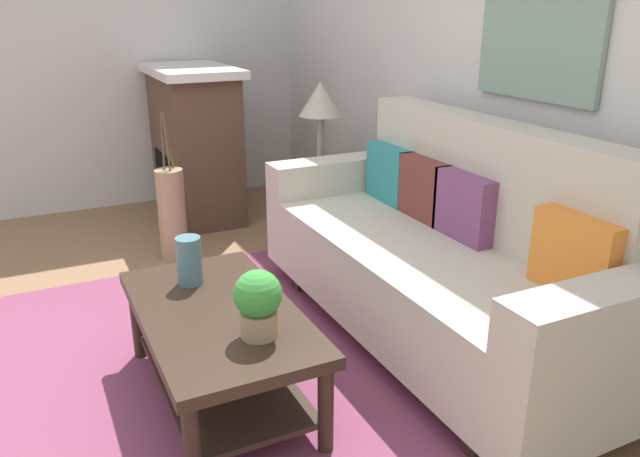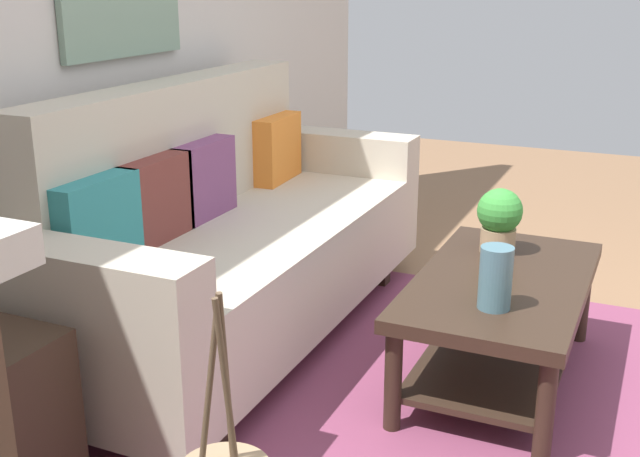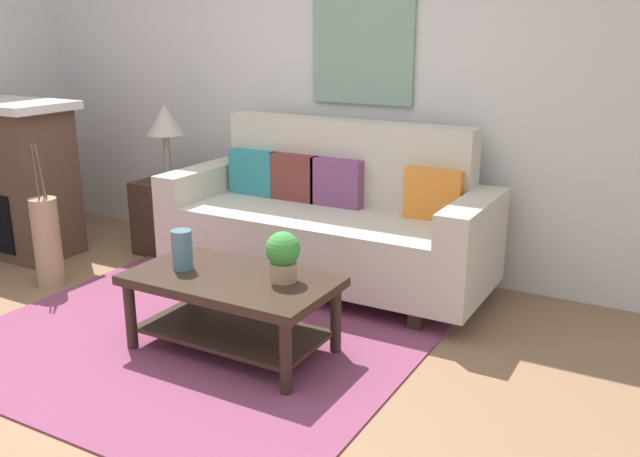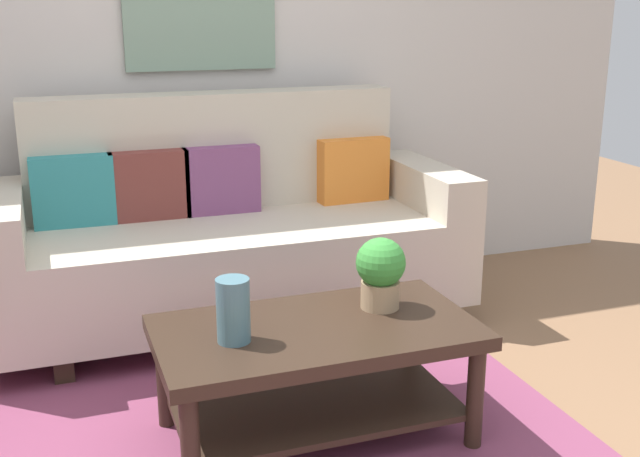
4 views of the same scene
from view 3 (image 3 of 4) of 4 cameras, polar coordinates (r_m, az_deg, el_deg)
ground_plane at (r=3.65m, az=-15.00°, el=-11.63°), size 9.47×9.47×0.00m
wall_back at (r=4.96m, az=1.31°, el=12.66°), size 5.47×0.10×2.70m
area_rug at (r=3.97m, az=-9.98°, el=-8.75°), size 2.42×2.18×0.01m
couch at (r=4.54m, az=0.72°, el=0.49°), size 2.18×0.84×1.08m
throw_pillow_teal at (r=4.93m, az=-5.53°, el=4.70°), size 0.36×0.13×0.32m
throw_pillow_maroon at (r=4.75m, az=-2.15°, el=4.30°), size 0.36×0.12×0.32m
throw_pillow_plum at (r=4.59m, az=1.48°, el=3.87°), size 0.36×0.12×0.32m
throw_pillow_orange at (r=4.32m, az=9.47°, el=2.85°), size 0.37×0.14×0.32m
coffee_table at (r=3.65m, az=-7.37°, el=-5.66°), size 1.10×0.60×0.43m
tabletop_vase at (r=3.73m, az=-11.40°, el=-1.74°), size 0.11×0.11×0.22m
potted_plant_tabletop at (r=3.48m, az=-3.11°, el=-2.20°), size 0.18×0.18×0.26m
side_table at (r=5.38m, az=-12.31°, el=1.01°), size 0.44×0.44×0.56m
table_lamp at (r=5.24m, az=-12.79°, el=8.55°), size 0.28×0.28×0.57m
fireplace at (r=5.68m, az=-24.22°, el=3.92°), size 1.02×0.58×1.16m
floor_vase at (r=4.90m, az=-21.78°, el=-1.09°), size 0.18×0.18×0.60m
floor_vase_branch_a at (r=4.77m, az=-22.24°, el=4.39°), size 0.05×0.02×0.36m
floor_vase_branch_b at (r=4.81m, az=-22.31°, el=4.47°), size 0.04×0.05×0.36m
floor_vase_branch_c at (r=4.78m, az=-22.63°, el=4.38°), size 0.04×0.03×0.36m
framed_painting at (r=4.78m, az=3.53°, el=14.58°), size 0.75×0.03×0.71m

